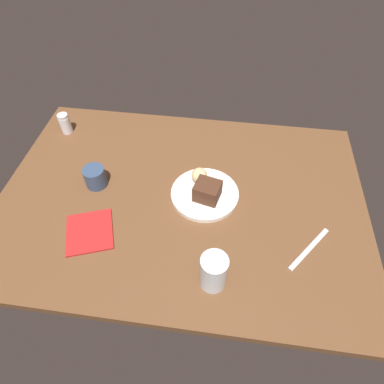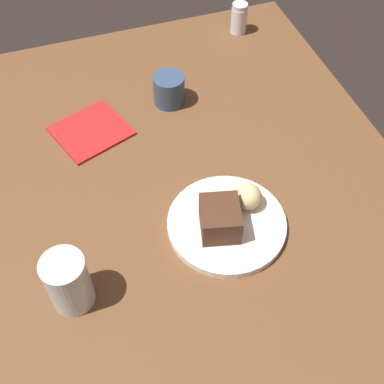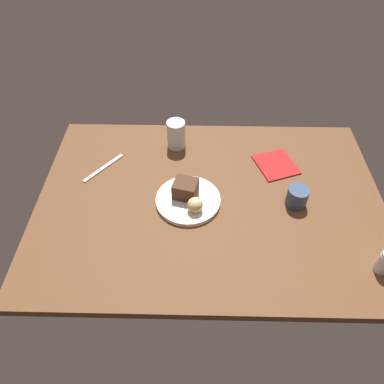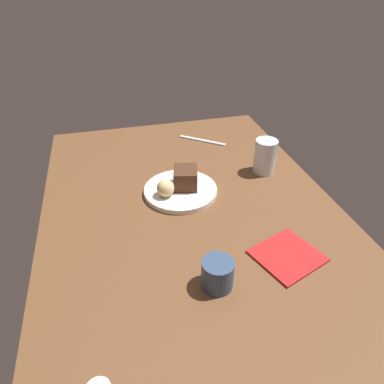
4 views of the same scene
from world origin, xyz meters
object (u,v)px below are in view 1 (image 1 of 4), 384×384
object	(u,v)px
dessert_plate	(205,194)
bread_roll	(199,175)
salt_shaker	(65,123)
water_glass	(214,272)
folded_napkin	(90,232)
coffee_cup	(95,177)
chocolate_cake_slice	(207,191)
butter_knife	(309,249)

from	to	relation	value
dessert_plate	bread_roll	xyz separation A→B (cm)	(2.46, -5.00, 3.40)
salt_shaker	water_glass	xyz separation A→B (cm)	(-62.88, 55.24, 1.75)
folded_napkin	dessert_plate	bearing A→B (deg)	-149.79
water_glass	coffee_cup	world-z (taller)	water_glass
dessert_plate	water_glass	world-z (taller)	water_glass
chocolate_cake_slice	bread_roll	xyz separation A→B (cm)	(3.38, -6.83, -0.42)
chocolate_cake_slice	salt_shaker	world-z (taller)	salt_shaker
water_glass	salt_shaker	bearing A→B (deg)	-41.30
bread_roll	coffee_cup	size ratio (longest dim) A/B	0.73
butter_knife	folded_napkin	world-z (taller)	folded_napkin
coffee_cup	dessert_plate	bearing A→B (deg)	179.84
salt_shaker	folded_napkin	xyz separation A→B (cm)	(-24.55, 44.57, -3.67)
water_glass	butter_knife	distance (cm)	30.69
coffee_cup	butter_knife	bearing A→B (deg)	166.85
bread_roll	chocolate_cake_slice	bearing A→B (deg)	116.30
dessert_plate	water_glass	xyz separation A→B (cm)	(-5.47, 29.81, 4.91)
salt_shaker	water_glass	bearing A→B (deg)	138.70
dessert_plate	butter_knife	distance (cm)	36.14
chocolate_cake_slice	coffee_cup	world-z (taller)	chocolate_cake_slice
water_glass	folded_napkin	size ratio (longest dim) A/B	0.77
dessert_plate	coffee_cup	size ratio (longest dim) A/B	3.13
chocolate_cake_slice	coffee_cup	xyz separation A→B (cm)	(37.78, -1.94, -1.10)
salt_shaker	chocolate_cake_slice	bearing A→B (deg)	154.94
bread_roll	folded_napkin	size ratio (longest dim) A/B	0.35
coffee_cup	salt_shaker	bearing A→B (deg)	-50.96
coffee_cup	water_glass	bearing A→B (deg)	144.75
coffee_cup	butter_knife	distance (cm)	71.17
bread_roll	folded_napkin	xyz separation A→B (cm)	(30.40, 24.13, -3.90)
salt_shaker	dessert_plate	bearing A→B (deg)	156.11
bread_roll	coffee_cup	xyz separation A→B (cm)	(34.41, 4.89, -0.68)
dessert_plate	chocolate_cake_slice	xyz separation A→B (cm)	(-0.92, 1.84, 3.81)
dessert_plate	salt_shaker	bearing A→B (deg)	-23.89
salt_shaker	coffee_cup	xyz separation A→B (cm)	(-20.54, 25.33, -0.45)
coffee_cup	bread_roll	bearing A→B (deg)	-171.91
chocolate_cake_slice	coffee_cup	distance (cm)	37.85
coffee_cup	butter_knife	size ratio (longest dim) A/B	0.38
dessert_plate	coffee_cup	xyz separation A→B (cm)	(36.86, -0.10, 2.71)
chocolate_cake_slice	butter_knife	world-z (taller)	chocolate_cake_slice
bread_roll	butter_knife	world-z (taller)	bread_roll
bread_roll	coffee_cup	world-z (taller)	coffee_cup
dessert_plate	coffee_cup	bearing A→B (deg)	-0.16
butter_knife	folded_napkin	xyz separation A→B (cm)	(65.22, 3.06, 0.05)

